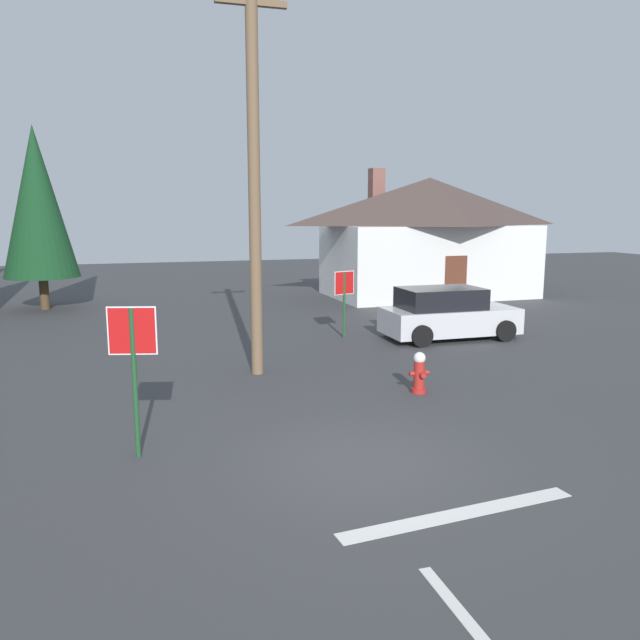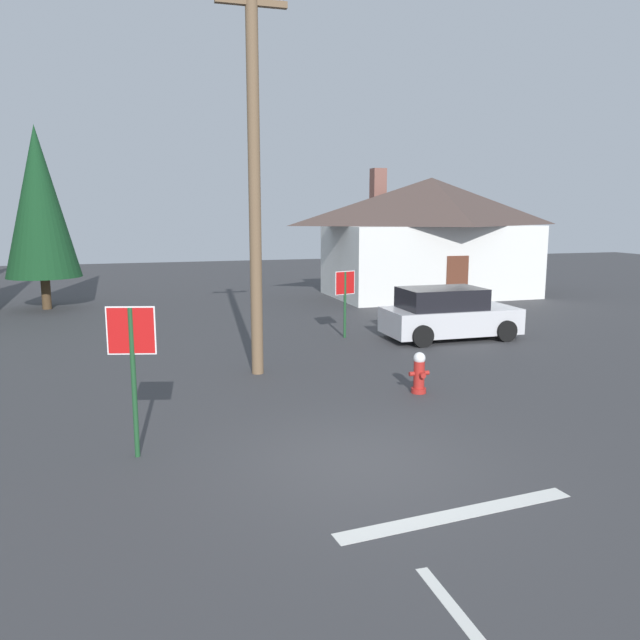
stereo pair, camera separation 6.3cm
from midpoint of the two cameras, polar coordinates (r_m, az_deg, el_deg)
The scene contains 9 objects.
ground_plane at distance 10.18m, azimuth 3.81°, elevation -12.81°, with size 80.00×80.00×0.10m, color #38383A.
lane_stop_bar at distance 8.71m, azimuth 12.60°, elevation -16.75°, with size 3.45×0.30×0.01m, color silver.
stop_sign_near at distance 10.18m, azimuth -16.46°, elevation -2.63°, with size 0.74×0.21×2.43m.
fire_hydrant at distance 13.69m, azimuth 9.09°, elevation -4.76°, with size 0.45×0.38×0.89m.
utility_pole at distance 14.82m, azimuth -5.84°, elevation 12.86°, with size 1.60×0.28×8.95m.
stop_sign_far at distance 19.21m, azimuth 2.37°, elevation 2.67°, with size 0.69×0.23×2.05m.
house at distance 29.17m, azimuth 9.98°, elevation 7.56°, with size 9.56×5.64×5.72m.
parked_car at distance 19.57m, azimuth 11.58°, elevation 0.51°, with size 4.04×2.06×1.56m.
pine_tree_short_left at distance 27.00m, azimuth -23.99°, elevation 9.70°, with size 2.84×2.84×7.09m.
Camera 2 is at (-3.25, -8.80, 3.88)m, focal length 35.38 mm.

